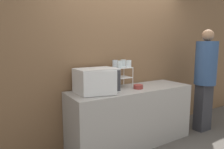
# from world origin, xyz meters

# --- Properties ---
(wall_back) EXTENTS (8.00, 0.06, 2.60)m
(wall_back) POSITION_xyz_m (0.00, 0.68, 1.30)
(wall_back) COLOR brown
(wall_back) RESTS_ON ground_plane
(counter) EXTENTS (1.98, 0.64, 0.89)m
(counter) POSITION_xyz_m (0.00, 0.32, 0.44)
(counter) COLOR #9E9993
(counter) RESTS_ON ground_plane
(microwave) EXTENTS (0.57, 0.52, 0.33)m
(microwave) POSITION_xyz_m (-0.58, 0.37, 1.05)
(microwave) COLOR silver
(microwave) RESTS_ON counter
(dish_rack) EXTENTS (0.27, 0.25, 0.32)m
(dish_rack) POSITION_xyz_m (-0.10, 0.46, 1.11)
(dish_rack) COLOR white
(dish_rack) RESTS_ON counter
(glass_front_left) EXTENTS (0.08, 0.08, 0.11)m
(glass_front_left) POSITION_xyz_m (-0.18, 0.39, 1.26)
(glass_front_left) COLOR silver
(glass_front_left) RESTS_ON dish_rack
(glass_back_right) EXTENTS (0.08, 0.08, 0.11)m
(glass_back_right) POSITION_xyz_m (-0.02, 0.53, 1.26)
(glass_back_right) COLOR silver
(glass_back_right) RESTS_ON dish_rack
(glass_front_right) EXTENTS (0.08, 0.08, 0.11)m
(glass_front_right) POSITION_xyz_m (-0.02, 0.39, 1.26)
(glass_front_right) COLOR silver
(glass_front_right) RESTS_ON dish_rack
(glass_back_left) EXTENTS (0.08, 0.08, 0.11)m
(glass_back_left) POSITION_xyz_m (-0.18, 0.52, 1.26)
(glass_back_left) COLOR silver
(glass_back_left) RESTS_ON dish_rack
(bowl) EXTENTS (0.14, 0.14, 0.06)m
(bowl) POSITION_xyz_m (0.06, 0.24, 0.91)
(bowl) COLOR maroon
(bowl) RESTS_ON counter
(person) EXTENTS (0.36, 0.36, 1.80)m
(person) POSITION_xyz_m (1.41, 0.04, 1.02)
(person) COLOR #2D2D33
(person) RESTS_ON ground_plane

